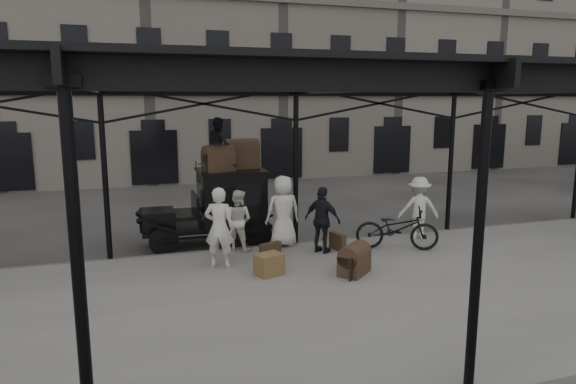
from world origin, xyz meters
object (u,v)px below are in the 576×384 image
taxi (221,203)px  steamer_trunk_roof_near (218,160)px  steamer_trunk_platform (354,261)px  porter_left (219,227)px  porter_official (322,220)px  bicycle (397,228)px

taxi → steamer_trunk_roof_near: (-0.08, -0.25, 1.28)m
taxi → steamer_trunk_platform: 4.70m
porter_left → steamer_trunk_platform: (2.90, -1.45, -0.68)m
steamer_trunk_platform → porter_official: bearing=51.8°
porter_official → steamer_trunk_roof_near: 3.39m
taxi → bicycle: 5.03m
bicycle → taxi: bearing=85.6°
bicycle → steamer_trunk_platform: 2.46m
steamer_trunk_platform → porter_left: bearing=112.1°
taxi → bicycle: (4.36, -2.47, -0.48)m
porter_left → porter_official: 2.82m
porter_left → steamer_trunk_platform: size_ratio=2.37×
taxi → steamer_trunk_roof_near: bearing=-108.1°
bicycle → steamer_trunk_platform: (-1.94, -1.49, -0.27)m
porter_official → steamer_trunk_platform: size_ratio=2.13×
steamer_trunk_roof_near → steamer_trunk_platform: (2.50, -3.71, -2.03)m
porter_official → steamer_trunk_platform: 1.90m
porter_left → bicycle: 4.85m
porter_official → porter_left: bearing=57.2°
taxi → porter_left: (-0.48, -2.51, -0.07)m
taxi → porter_official: taxi is taller
taxi → porter_left: bearing=-100.9°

